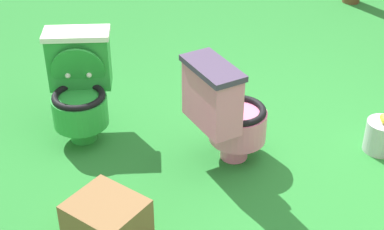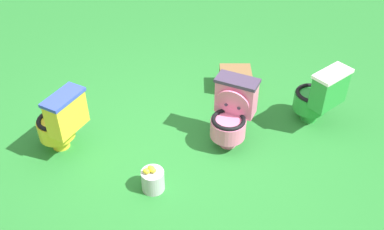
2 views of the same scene
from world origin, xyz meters
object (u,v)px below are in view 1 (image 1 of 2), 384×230
object	(u,v)px
toilet_pink	(226,111)
small_crate	(107,221)
lemon_bucket	(382,135)
toilet_green	(80,86)

from	to	relation	value
toilet_pink	small_crate	distance (m)	1.02
toilet_pink	lemon_bucket	xyz separation A→B (m)	(0.51, 0.92, -0.26)
small_crate	lemon_bucket	xyz separation A→B (m)	(0.30, 1.89, -0.01)
small_crate	lemon_bucket	world-z (taller)	lemon_bucket
toilet_pink	small_crate	size ratio (longest dim) A/B	1.90
toilet_pink	toilet_green	size ratio (longest dim) A/B	1.00
toilet_green	toilet_pink	bearing A→B (deg)	158.54
toilet_green	lemon_bucket	xyz separation A→B (m)	(1.32, 1.53, -0.26)
small_crate	lemon_bucket	distance (m)	1.91
toilet_green	lemon_bucket	bearing A→B (deg)	170.89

